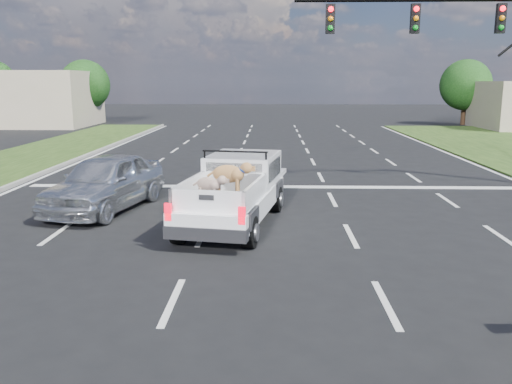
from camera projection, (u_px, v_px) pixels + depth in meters
ground at (279, 303)px, 8.86m from camera, size 160.00×160.00×0.00m
road_markings at (276, 210)px, 15.29m from camera, size 17.75×60.00×0.01m
traffic_signal at (492, 46)px, 18.00m from camera, size 9.11×0.31×7.00m
building_left at (29, 99)px, 44.25m from camera, size 10.00×8.00×4.40m
tree_far_c at (85, 85)px, 45.87m from camera, size 4.20×4.20×5.40m
tree_far_d at (466, 85)px, 44.97m from camera, size 4.20×4.20×5.40m
pickup_truck at (235, 190)px, 13.73m from camera, size 2.61×5.22×1.87m
silver_sedan at (105, 182)px, 15.22m from camera, size 2.85×4.96×1.59m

